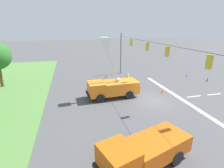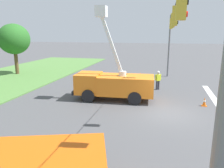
% 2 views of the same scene
% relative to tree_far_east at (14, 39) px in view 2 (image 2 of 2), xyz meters
% --- Properties ---
extents(ground_plane, '(200.00, 200.00, 0.00)m').
position_rel_tree_far_east_xyz_m(ground_plane, '(-9.69, -18.59, -4.41)').
color(ground_plane, '#4C4C4F').
extents(signal_gantry, '(26.20, 0.33, 7.20)m').
position_rel_tree_far_east_xyz_m(signal_gantry, '(-9.66, -18.60, 0.18)').
color(signal_gantry, slate).
rests_on(signal_gantry, ground).
extents(tree_far_east, '(4.04, 3.70, 6.29)m').
position_rel_tree_far_east_xyz_m(tree_far_east, '(0.00, 0.00, 0.00)').
color(tree_far_east, brown).
rests_on(tree_far_east, ground).
extents(utility_truck_bucket_lift, '(2.80, 6.35, 7.14)m').
position_rel_tree_far_east_xyz_m(utility_truck_bucket_lift, '(-7.43, -14.39, -3.03)').
color(utility_truck_bucket_lift, orange).
rests_on(utility_truck_bucket_lift, ground).
extents(utility_truck_support_near, '(4.07, 6.50, 2.08)m').
position_rel_tree_far_east_xyz_m(utility_truck_support_near, '(-18.70, -13.51, -3.31)').
color(utility_truck_support_near, '#D6560F').
rests_on(utility_truck_support_near, ground).
extents(road_worker, '(0.44, 0.54, 1.77)m').
position_rel_tree_far_east_xyz_m(road_worker, '(-3.49, -17.68, -3.41)').
color(road_worker, '#383842').
rests_on(road_worker, ground).
extents(traffic_cone_foreground_left, '(0.36, 0.36, 0.72)m').
position_rel_tree_far_east_xyz_m(traffic_cone_foreground_left, '(1.25, -15.50, -4.05)').
color(traffic_cone_foreground_left, orange).
rests_on(traffic_cone_foreground_left, ground).
extents(traffic_cone_mid_right, '(0.36, 0.36, 0.66)m').
position_rel_tree_far_east_xyz_m(traffic_cone_mid_right, '(-7.48, -21.17, -4.08)').
color(traffic_cone_mid_right, orange).
rests_on(traffic_cone_mid_right, ground).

